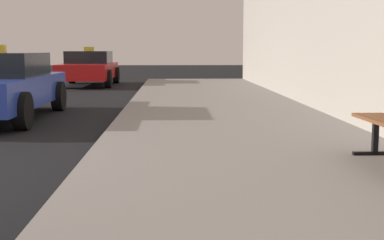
% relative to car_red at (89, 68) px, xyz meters
% --- Properties ---
extents(sidewalk, '(4.00, 32.00, 0.15)m').
position_rel_car_red_xyz_m(sidewalk, '(4.12, -14.31, -0.57)').
color(sidewalk, gray).
rests_on(sidewalk, ground_plane).
extents(car_red, '(1.97, 4.18, 1.43)m').
position_rel_car_red_xyz_m(car_red, '(0.00, 0.00, 0.00)').
color(car_red, red).
rests_on(car_red, ground_plane).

